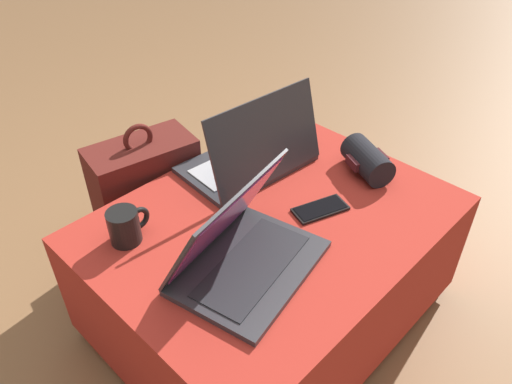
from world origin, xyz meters
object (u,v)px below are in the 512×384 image
(laptop_far, at_px, (253,155))
(coffee_mug, at_px, (125,226))
(wrist_brace, at_px, (367,160))
(laptop_near, at_px, (242,251))
(backpack, at_px, (148,205))
(cell_phone, at_px, (320,209))

(laptop_far, distance_m, coffee_mug, 0.43)
(wrist_brace, bearing_deg, laptop_near, -179.07)
(wrist_brace, bearing_deg, coffee_mug, 158.30)
(backpack, height_order, coffee_mug, backpack)
(laptop_near, height_order, laptop_far, laptop_far)
(backpack, height_order, wrist_brace, backpack)
(laptop_near, relative_size, backpack, 0.74)
(laptop_far, relative_size, cell_phone, 2.44)
(backpack, xyz_separation_m, coffee_mug, (-0.23, -0.27, 0.22))
(cell_phone, xyz_separation_m, backpack, (-0.20, 0.54, -0.18))
(wrist_brace, bearing_deg, backpack, 128.88)
(cell_phone, relative_size, coffee_mug, 1.43)
(cell_phone, bearing_deg, laptop_near, -71.55)
(backpack, relative_size, wrist_brace, 2.80)
(laptop_near, bearing_deg, cell_phone, -12.71)
(laptop_far, distance_m, cell_phone, 0.27)
(laptop_near, distance_m, coffee_mug, 0.30)
(laptop_near, bearing_deg, laptop_far, 28.99)
(cell_phone, bearing_deg, laptop_far, -162.69)
(laptop_near, xyz_separation_m, backpack, (0.09, 0.54, -0.22))
(laptop_far, xyz_separation_m, coffee_mug, (-0.43, 0.01, -0.01))
(laptop_far, bearing_deg, coffee_mug, 2.93)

